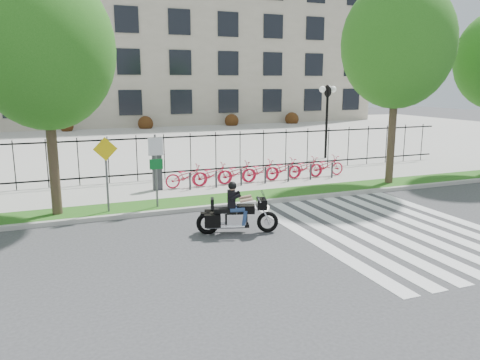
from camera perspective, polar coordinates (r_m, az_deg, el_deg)
name	(u,v)px	position (r m, az deg, el deg)	size (l,w,h in m)	color
ground	(241,249)	(12.60, 0.18, -8.41)	(120.00, 120.00, 0.00)	#363639
curb	(198,209)	(16.28, -5.18, -3.50)	(60.00, 0.20, 0.15)	#A2A098
grass_verge	(191,203)	(17.07, -5.99, -2.80)	(60.00, 1.50, 0.15)	#1E4C13
sidewalk	(174,189)	(19.43, -7.99, -1.06)	(60.00, 3.50, 0.15)	#A1A097
plaza	(119,141)	(36.51, -14.57, 4.62)	(80.00, 34.00, 0.10)	#A1A097
crosswalk_stripes	(389,229)	(14.98, 17.67, -5.66)	(5.70, 8.00, 0.01)	silver
iron_fence	(164,157)	(20.91, -9.21, 2.81)	(30.00, 0.06, 2.00)	black
office_building	(90,31)	(56.36, -17.79, 16.94)	(60.00, 21.90, 20.15)	gray
lamp_post_right	(327,104)	(27.14, 10.59, 9.15)	(1.06, 0.70, 4.25)	black
street_tree_1	(44,49)	(15.97, -22.76, 14.46)	(4.31, 4.31, 7.69)	#3B2A20
street_tree_2	(398,44)	(20.74, 18.67, 15.42)	(4.55, 4.55, 8.36)	#3B2A20
bike_share_station	(259,171)	(20.24, 2.31, 1.13)	(8.86, 0.85, 1.50)	#2D2D33
sign_pole_regulatory	(156,161)	(16.08, -10.21, 2.25)	(0.50, 0.09, 2.50)	#59595B
sign_pole_warning	(106,164)	(15.85, -16.01, 1.84)	(0.78, 0.09, 2.49)	#59595B
motorcycle_rider	(237,213)	(13.72, -0.36, -3.99)	(2.35, 1.12, 1.87)	black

